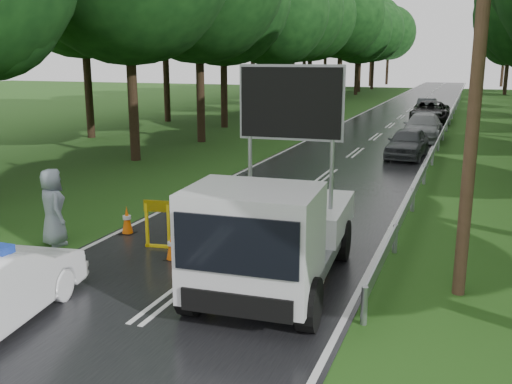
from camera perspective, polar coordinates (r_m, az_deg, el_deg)
The scene contains 19 objects.
ground at distance 11.50m, azimuth -8.03°, elevation -10.04°, with size 160.00×160.00×0.00m, color #244E16.
road at distance 39.80m, azimuth 13.29°, elevation 6.49°, with size 7.00×140.00×0.02m, color black.
guardrail at distance 39.10m, azimuth 18.67°, elevation 6.82°, with size 0.12×60.06×0.70m.
utility_pole_near at distance 11.21m, azimuth 21.62°, elevation 15.12°, with size 1.40×0.24×10.00m.
utility_pole_mid at distance 37.20m, azimuth 21.45°, elevation 13.29°, with size 1.40×0.24×10.00m.
utility_pole_far at distance 63.20m, azimuth 21.42°, elevation 12.97°, with size 1.40×0.24×10.00m.
work_truck at distance 11.22m, azimuth 1.66°, elevation -4.11°, with size 2.76×5.59×4.34m.
barrier at distance 13.52m, azimuth -5.43°, elevation -2.30°, with size 2.88×0.50×1.20m.
officer at distance 12.92m, azimuth -4.42°, elevation -2.89°, with size 0.68×0.45×1.87m, color #F9ED0D.
civilian at distance 11.01m, azimuth -0.02°, elevation -6.08°, with size 0.85×0.67×1.76m, color #173996.
bystander_right at distance 14.82m, azimuth -19.66°, elevation -1.43°, with size 0.94×0.61×1.92m, color gray.
queue_car_first at distance 27.23m, azimuth 14.91°, elevation 4.78°, with size 1.61×4.01×1.37m, color #43464B.
queue_car_second at distance 33.26m, azimuth 16.32°, elevation 6.24°, with size 2.01×4.94×1.43m, color gray.
queue_car_third at distance 41.95m, azimuth 17.02°, elevation 7.63°, with size 2.53×5.49×1.53m, color black.
queue_car_fourth at distance 47.98m, azimuth 16.65°, elevation 8.17°, with size 1.37×3.92×1.29m, color #383B3F.
cone_center at distance 13.20m, azimuth -8.42°, elevation -5.42°, with size 0.31×0.31×0.67m.
cone_far at distance 14.14m, azimuth 4.33°, elevation -3.83°, with size 0.36×0.36×0.77m.
cone_left_mid at distance 15.32m, azimuth -12.77°, elevation -2.80°, with size 0.36×0.36×0.76m.
cone_right at distance 12.42m, azimuth 6.63°, elevation -6.47°, with size 0.34×0.34×0.72m.
Camera 1 is at (5.20, -9.20, 4.55)m, focal length 40.00 mm.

